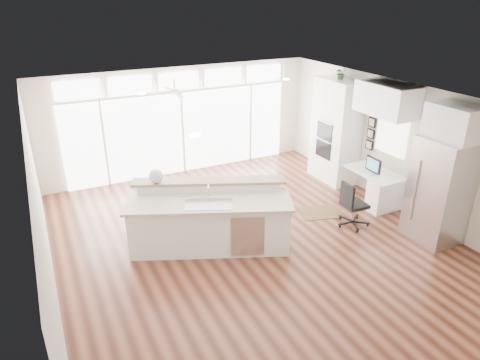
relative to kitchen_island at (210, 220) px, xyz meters
name	(u,v)px	position (x,y,z in m)	size (l,w,h in m)	color
floor	(255,243)	(0.83, -0.20, -0.60)	(7.00, 8.00, 0.02)	#421E14
ceiling	(257,102)	(0.83, -0.20, 2.11)	(7.00, 8.00, 0.02)	white
wall_back	(181,121)	(0.83, 3.80, 0.76)	(7.00, 0.04, 2.70)	beige
wall_front	(446,320)	(0.83, -4.20, 0.76)	(7.00, 0.04, 2.70)	beige
wall_left	(41,221)	(-2.67, -0.20, 0.76)	(0.04, 8.00, 2.70)	beige
wall_right	(402,148)	(4.33, -0.20, 0.76)	(0.04, 8.00, 2.70)	beige
glass_wall	(182,133)	(0.83, 3.74, 0.46)	(5.80, 0.06, 2.08)	white
transom_row	(179,80)	(0.83, 3.74, 1.79)	(5.90, 0.06, 0.40)	white
desk_window	(392,135)	(4.29, 0.10, 0.96)	(0.04, 0.85, 0.85)	white
ceiling_fan	(174,87)	(0.33, 2.60, 1.89)	(1.16, 1.16, 0.32)	white
recessed_lights	(251,100)	(0.83, 0.00, 2.09)	(3.40, 3.00, 0.02)	#F4E6CF
oven_cabinet	(336,131)	(4.00, 1.60, 0.66)	(0.64, 1.20, 2.50)	white
desk_nook	(373,187)	(3.96, 0.10, -0.21)	(0.72, 1.30, 0.76)	white
upper_cabinets	(387,99)	(4.00, 0.10, 1.76)	(0.64, 1.30, 0.64)	white
refrigerator	(439,191)	(3.94, -1.55, 0.41)	(0.76, 0.90, 2.00)	silver
fridge_cabinet	(456,122)	(4.00, -1.55, 1.71)	(0.64, 0.90, 0.60)	white
framed_photos	(371,134)	(4.29, 0.72, 0.81)	(0.06, 0.22, 0.80)	black
kitchen_island	(210,220)	(0.00, 0.00, 0.00)	(2.95, 1.11, 1.17)	white
rug	(320,212)	(2.65, 0.22, -0.58)	(0.86, 0.62, 0.01)	#342110
office_chair	(355,204)	(2.92, -0.50, -0.12)	(0.49, 0.45, 0.94)	black
fishbowl	(156,176)	(-0.71, 0.75, 0.72)	(0.26, 0.26, 0.26)	silver
monitor	(373,165)	(3.88, 0.10, 0.35)	(0.07, 0.43, 0.36)	black
keyboard	(366,173)	(3.71, 0.10, 0.18)	(0.12, 0.33, 0.02)	silver
potted_plant	(341,74)	(4.00, 1.60, 2.03)	(0.26, 0.29, 0.23)	#255223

